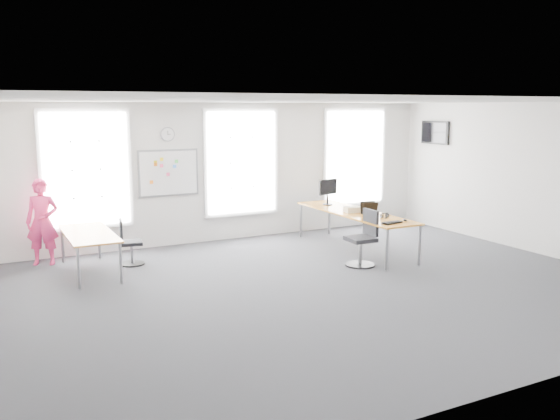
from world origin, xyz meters
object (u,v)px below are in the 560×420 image
keyboard (392,223)px  chair_left (129,245)px  chair_right (363,241)px  headphones (384,215)px  monitor (328,189)px  desk_right (355,214)px  person (42,222)px  desk_left (89,236)px

keyboard → chair_left: bearing=140.9°
chair_right → headphones: 0.83m
headphones → monitor: size_ratio=0.29×
chair_right → headphones: chair_right is taller
desk_right → chair_right: chair_right is taller
keyboard → headphones: (0.22, 0.52, 0.03)m
monitor → chair_right: bearing=-116.2°
desk_right → person: (-5.79, 1.71, 0.06)m
desk_right → chair_left: (-4.39, 0.95, -0.37)m
desk_left → person: person is taller
chair_right → keyboard: 0.63m
desk_right → chair_left: size_ratio=3.79×
keyboard → monitor: size_ratio=0.73×
keyboard → monitor: 2.34m
desk_right → chair_left: bearing=167.8°
monitor → person: bearing=160.6°
desk_left → chair_right: chair_right is taller
desk_right → monitor: monitor is taller
chair_right → person: 5.95m
desk_right → chair_right: 1.24m
desk_right → desk_left: desk_right is taller
monitor → headphones: bearing=-97.1°
person → monitor: person is taller
headphones → monitor: 1.83m
chair_left → desk_left: bearing=116.1°
chair_left → headphones: size_ratio=5.28×
chair_left → keyboard: bearing=-107.8°
person → monitor: bearing=13.2°
keyboard → desk_right: bearing=75.3°
chair_left → monitor: size_ratio=1.52×
person → desk_left: bearing=-35.6°
person → headphones: (5.93, -2.51, 0.03)m
keyboard → monitor: monitor is taller
person → desk_right: bearing=3.8°
chair_right → person: person is taller
chair_left → monitor: 4.43m
chair_left → person: size_ratio=0.53×
desk_left → headphones: (5.27, -1.54, 0.17)m
headphones → monitor: (-0.16, 1.79, 0.30)m
monitor → desk_left: bearing=170.6°
desk_left → chair_right: bearing=-21.7°
desk_left → headphones: size_ratio=12.17×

